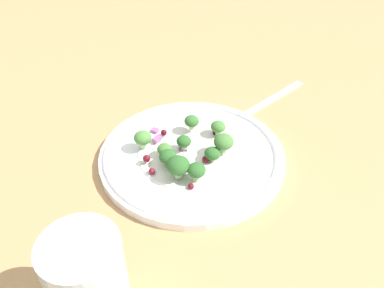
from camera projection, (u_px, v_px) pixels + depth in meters
ground_plane at (175, 167)px, 54.89cm from camera, size 180.00×180.00×2.00cm
plate at (192, 154)px, 54.09cm from camera, size 25.64×25.64×1.70cm
dressing_pool at (192, 152)px, 53.82cm from camera, size 14.87×14.87×0.20cm
broccoli_floret_0 at (213, 154)px, 51.56cm from camera, size 2.17×2.17×2.20cm
broccoli_floret_1 at (164, 149)px, 52.33cm from camera, size 1.97×1.97×2.00cm
broccoli_floret_2 at (142, 139)px, 53.02cm from camera, size 2.44×2.44×2.47cm
broccoli_floret_3 at (224, 142)px, 51.86cm from camera, size 2.69×2.69×2.73cm
broccoli_floret_4 at (166, 157)px, 50.62cm from camera, size 2.33×2.33×2.36cm
broccoli_floret_5 at (192, 121)px, 56.11cm from camera, size 2.15×2.15×2.17cm
broccoli_floret_6 at (218, 127)px, 55.74cm from camera, size 2.17×2.17×2.19cm
broccoli_floret_7 at (196, 171)px, 48.15cm from camera, size 2.34×2.34×2.37cm
broccoli_floret_8 at (178, 166)px, 48.42cm from camera, size 2.97×2.97×3.01cm
broccoli_floret_9 at (184, 142)px, 52.95cm from camera, size 2.01×2.01×2.03cm
cranberry_0 at (152, 171)px, 50.05cm from camera, size 0.86×0.86×0.86cm
cranberry_1 at (191, 186)px, 48.03cm from camera, size 0.78×0.78×0.78cm
cranberry_2 at (147, 159)px, 51.28cm from camera, size 1.00×1.00×1.00cm
cranberry_3 at (205, 159)px, 51.78cm from camera, size 0.95×0.95×0.95cm
cranberry_4 at (215, 132)px, 56.70cm from camera, size 0.83×0.83×0.83cm
cranberry_5 at (164, 133)px, 56.06cm from camera, size 0.89×0.89×0.89cm
onion_bit_0 at (157, 139)px, 55.06cm from camera, size 1.59×1.33×0.47cm
onion_bit_1 at (155, 130)px, 57.07cm from camera, size 1.11×1.22×0.38cm
onion_bit_2 at (183, 148)px, 54.14cm from camera, size 1.49×1.34×0.46cm
onion_bit_3 at (180, 169)px, 50.15cm from camera, size 1.49×1.54×0.58cm
fork at (263, 104)px, 65.22cm from camera, size 16.72×11.39×0.50cm
water_glass at (87, 279)px, 34.66cm from camera, size 7.12×7.12×9.67cm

